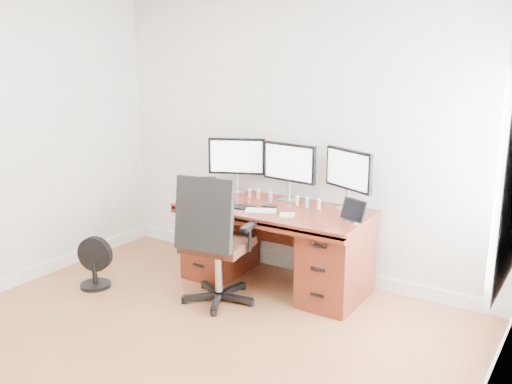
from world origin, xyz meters
The scene contains 21 objects.
ground centered at (0.00, 0.00, 0.00)m, with size 4.50×4.50×0.00m, color brown.
back_wall centered at (0.00, 2.25, 1.35)m, with size 4.00×0.10×2.70m, color silver.
right_wall centered at (2.00, 0.11, 1.35)m, with size 0.10×4.50×2.70m.
desk centered at (0.00, 1.83, 0.40)m, with size 1.70×0.80×0.75m.
office_chair centered at (-0.23, 1.23, 0.37)m, with size 0.69×0.69×1.13m.
floor_fan centered at (-1.36, 0.91, 0.23)m, with size 0.33×0.28×0.47m.
monitor_left centered at (-0.58, 2.07, 1.09)m, with size 0.52×0.26×0.53m.
monitor_center centered at (0.00, 2.07, 1.09)m, with size 0.55×0.16×0.53m.
monitor_right centered at (0.58, 2.07, 1.09)m, with size 0.51×0.26×0.53m.
tablet_left centered at (-0.75, 1.75, 0.84)m, with size 0.24×0.18×0.19m.
tablet_right centered at (0.76, 1.75, 0.84)m, with size 0.25×0.15×0.19m.
keyboard centered at (-0.02, 1.62, 0.76)m, with size 0.26×0.11×0.01m, color white.
trackpad centered at (0.23, 1.63, 0.76)m, with size 0.13×0.13×0.01m, color silver.
drawing_tablet centered at (-0.22, 1.63, 0.76)m, with size 0.21×0.14×0.01m, color black.
phone centered at (-0.04, 1.79, 0.76)m, with size 0.13×0.07×0.01m, color black.
figurine_pink centered at (-0.35, 1.95, 0.80)m, with size 0.04×0.04×0.10m.
figurine_brown centered at (-0.26, 1.95, 0.80)m, with size 0.04×0.04×0.10m.
figurine_purple centered at (-0.13, 1.95, 0.80)m, with size 0.04×0.04×0.10m.
figurine_yellow centered at (0.15, 1.95, 0.80)m, with size 0.04×0.04×0.10m.
figurine_blue centered at (0.25, 1.95, 0.80)m, with size 0.04×0.04×0.10m.
figurine_orange centered at (0.37, 1.95, 0.80)m, with size 0.04×0.04×0.10m.
Camera 1 is at (2.46, -2.39, 2.11)m, focal length 40.00 mm.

